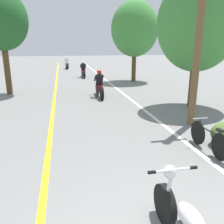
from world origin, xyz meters
The scene contains 10 objects.
lane_stripe_center centered at (-1.70, 12.21, 0.00)m, with size 0.14×48.00×0.01m, color yellow.
lane_stripe_edge centered at (2.13, 12.21, 0.00)m, with size 0.14×48.00×0.01m, color white.
utility_pole centered at (3.11, 5.21, 2.93)m, with size 1.10×0.24×5.68m.
roadside_tree_right_near centered at (4.40, 7.47, 3.54)m, with size 3.44×3.10×5.53m.
roadside_tree_right_far centered at (4.11, 15.46, 3.79)m, with size 3.45×3.10×5.78m.
roadside_tree_left centered at (-4.20, 12.20, 3.92)m, with size 2.74×2.47×5.53m.
motorcycle_rider_lead centered at (0.67, 10.38, 0.55)m, with size 0.50×2.19×1.44m.
motorcycle_rider_mid centered at (0.55, 18.41, 0.52)m, with size 0.50×2.17×1.38m.
motorcycle_rider_far centered at (-0.62, 26.35, 0.53)m, with size 0.50×2.18×1.40m.
bicycle_parked centered at (2.39, 3.10, 0.36)m, with size 0.44×1.65×0.78m.
Camera 1 is at (-1.23, -1.98, 2.70)m, focal length 38.00 mm.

